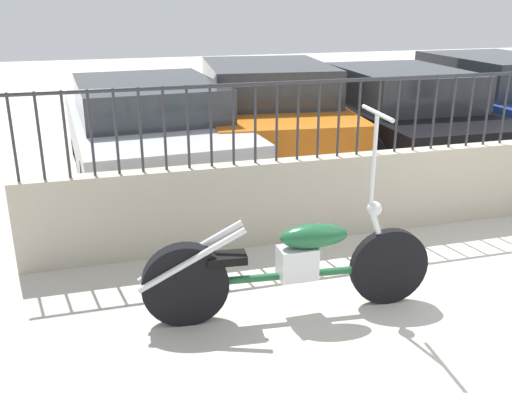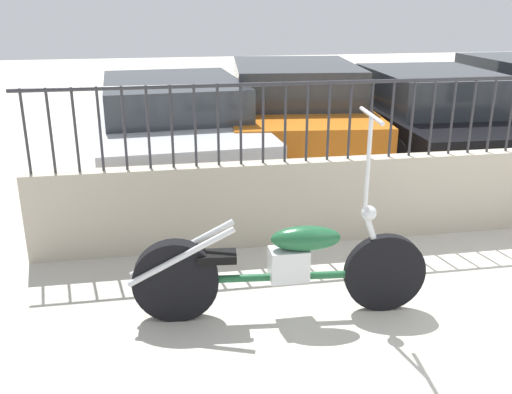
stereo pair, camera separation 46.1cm
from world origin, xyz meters
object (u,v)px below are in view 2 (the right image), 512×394
at_px(motorcycle_green, 268,267).
at_px(car_orange, 292,111).
at_px(car_black, 425,116).
at_px(car_silver, 172,125).

height_order(motorcycle_green, car_orange, motorcycle_green).
relative_size(motorcycle_green, car_black, 0.51).
height_order(car_silver, car_orange, car_orange).
distance_m(car_silver, car_black, 3.50).
bearing_deg(car_silver, car_orange, -77.82).
relative_size(car_silver, car_orange, 1.03).
xyz_separation_m(motorcycle_green, car_orange, (1.18, 4.23, 0.30)).
height_order(car_orange, car_black, car_orange).
bearing_deg(car_orange, motorcycle_green, 170.58).
bearing_deg(car_black, car_silver, 91.46).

